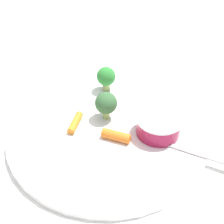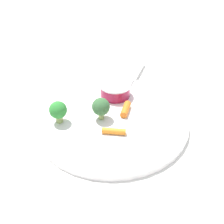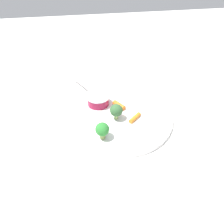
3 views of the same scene
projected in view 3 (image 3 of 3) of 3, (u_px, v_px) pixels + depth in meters
The scene contains 8 objects.
ground_plane at pixel (119, 117), 0.58m from camera, with size 2.40×2.40×0.00m, color white.
plate at pixel (119, 115), 0.58m from camera, with size 0.30×0.30×0.01m, color white.
sauce_cup at pixel (98, 100), 0.60m from camera, with size 0.07×0.07×0.03m.
broccoli_floret_0 at pixel (102, 130), 0.49m from camera, with size 0.03×0.03×0.05m.
broccoli_floret_1 at pixel (116, 111), 0.54m from camera, with size 0.03×0.03×0.05m.
carrot_stick_0 at pixel (135, 118), 0.55m from camera, with size 0.01×0.01×0.04m, color orange.
carrot_stick_1 at pixel (119, 105), 0.60m from camera, with size 0.01×0.01×0.04m, color orange.
fork at pixel (90, 91), 0.67m from camera, with size 0.18×0.10×0.00m.
Camera 3 is at (0.43, -0.10, 0.37)m, focal length 32.58 mm.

